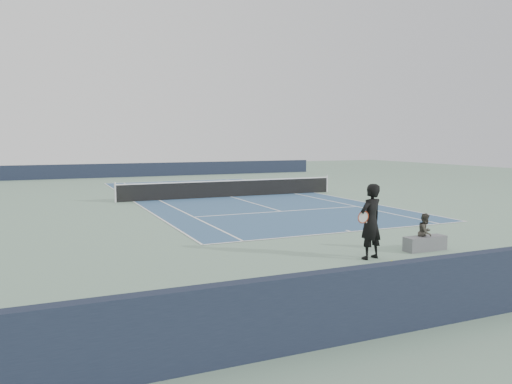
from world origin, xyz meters
name	(u,v)px	position (x,y,z in m)	size (l,w,h in m)	color
ground	(231,197)	(0.00, 0.00, 0.00)	(80.00, 80.00, 0.00)	gray
court_surface	(231,197)	(0.00, 0.00, 0.01)	(10.97, 23.77, 0.01)	#335478
tennis_net	(231,188)	(0.00, 0.00, 0.50)	(12.90, 0.10, 1.07)	silver
windscreen_far	(159,169)	(0.00, 17.88, 0.60)	(30.00, 0.25, 1.20)	black
tennis_player	(371,222)	(-1.83, -15.43, 1.03)	(0.90, 0.73, 2.07)	black
tennis_ball	(392,261)	(-1.54, -15.99, 0.03)	(0.06, 0.06, 0.06)	#C4D52B
spectator_bench	(425,238)	(0.29, -15.23, 0.39)	(1.37, 0.93, 1.13)	#5D5E62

